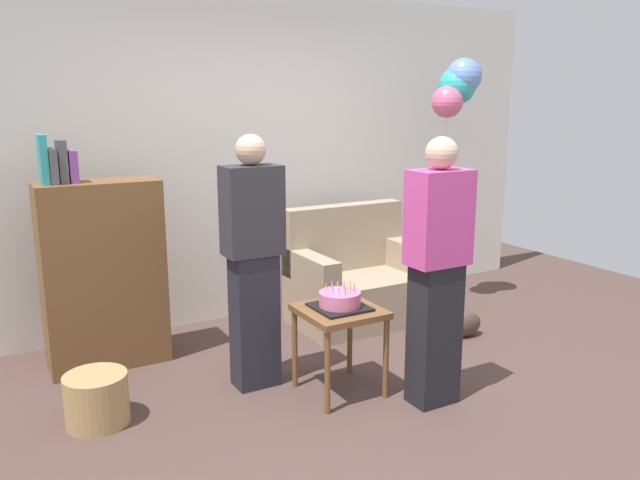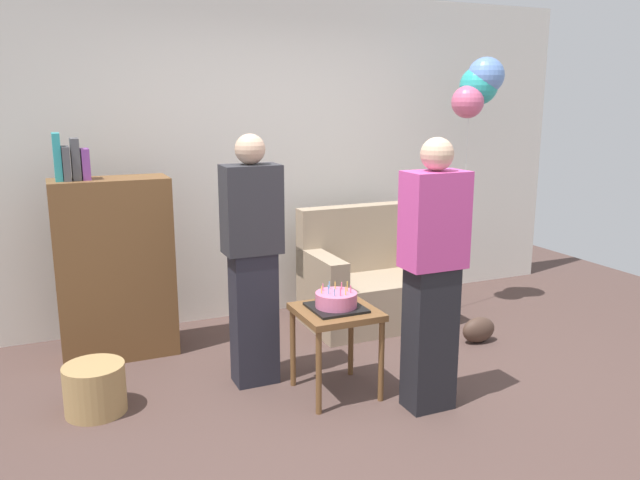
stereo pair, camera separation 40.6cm
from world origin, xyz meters
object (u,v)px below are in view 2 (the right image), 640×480
Objects in this scene: bookshelf at (114,267)px; balloon_bunch at (478,87)px; handbag at (479,330)px; couch at (370,282)px; person_holding_cake at (432,275)px; person_blowing_candles at (253,260)px; birthday_cake at (336,301)px; side_table at (336,322)px; wicker_basket at (95,389)px.

balloon_bunch is at bearing -3.36° from bookshelf.
handbag is 2.00m from balloon_bunch.
couch is at bearing 175.61° from balloon_bunch.
person_holding_cake is 0.75× the size of balloon_bunch.
bookshelf reaches higher than handbag.
person_blowing_candles reaches higher than handbag.
birthday_cake reaches higher than handbag.
person_blowing_candles reaches higher than couch.
person_holding_cake is at bearing -41.97° from side_table.
side_table is at bearing -166.18° from handbag.
person_blowing_candles and person_holding_cake have the same top height.
couch reaches higher than side_table.
handbag is (1.79, -0.03, -0.73)m from person_blowing_candles.
couch is at bearing 45.14° from person_blowing_candles.
birthday_cake is 0.20× the size of person_holding_cake.
birthday_cake is 1.50m from handbag.
person_holding_cake is at bearing -133.35° from balloon_bunch.
person_holding_cake is (0.85, -0.76, 0.00)m from person_blowing_candles.
balloon_bunch reaches higher than side_table.
birthday_cake is 0.20× the size of person_blowing_candles.
person_blowing_candles is (-1.25, -0.72, 0.49)m from couch.
handbag is (0.94, 0.73, -0.73)m from person_holding_cake.
handbag is (1.37, 0.34, -0.38)m from side_table.
person_blowing_candles is (0.77, -0.83, 0.16)m from bookshelf.
bookshelf is at bearing 176.64° from balloon_bunch.
person_holding_cake is (0.43, -0.39, 0.22)m from birthday_cake.
handbag is at bearing -127.24° from person_holding_cake.
balloon_bunch is (1.33, 1.41, 1.10)m from person_holding_cake.
birthday_cake is 0.15× the size of balloon_bunch.
birthday_cake reaches higher than side_table.
couch is 1.96× the size of side_table.
handbag is at bearing 13.82° from side_table.
wicker_basket is 0.17× the size of balloon_bunch.
bookshelf is at bearing 177.12° from couch.
bookshelf is 5.05× the size of birthday_cake.
couch reaches higher than birthday_cake.
person_holding_cake reaches higher than bookshelf.
balloon_bunch is at bearing -4.39° from couch.
bookshelf is 2.76m from handbag.
handbag is (1.37, 0.34, -0.51)m from birthday_cake.
side_table is 2.51m from balloon_bunch.
wicker_basket reaches higher than handbag.
person_holding_cake reaches higher than birthday_cake.
balloon_bunch reaches higher than birthday_cake.
side_table is 1.46m from handbag.
side_table is (-0.83, -1.09, 0.14)m from couch.
birthday_cake is 1.54m from wicker_basket.
person_holding_cake is 2.11m from wicker_basket.
couch is 0.67× the size of person_blowing_candles.
person_holding_cake is (-0.39, -1.49, 0.49)m from couch.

